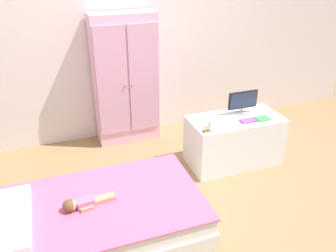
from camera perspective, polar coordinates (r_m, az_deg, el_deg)
ground_plane at (r=3.07m, az=-0.06°, el=-13.90°), size 10.00×10.00×0.02m
back_wall at (r=3.90m, az=-8.32°, el=17.11°), size 6.40×0.05×2.70m
bed at (r=2.82m, az=-11.52°, el=-14.74°), size 1.63×0.96×0.29m
pillow at (r=2.74m, az=-24.99°, el=-13.85°), size 0.32×0.69×0.06m
doll at (r=2.70m, az=-14.35°, el=-12.29°), size 0.39×0.14×0.10m
wardrobe at (r=3.87m, az=-6.98°, el=7.52°), size 0.69×0.32×1.44m
tv_stand at (r=3.63m, az=10.78°, el=-2.33°), size 0.94×0.47×0.51m
tv_monitor at (r=3.57m, az=12.21°, el=4.06°), size 0.32×0.10×0.24m
rocking_horse_toy at (r=3.19m, az=6.59°, el=-0.19°), size 0.08×0.04×0.10m
book_purple at (r=3.46m, az=13.00°, el=0.85°), size 0.15×0.08×0.02m
book_green at (r=3.55m, az=15.24°, el=1.20°), size 0.14×0.11×0.01m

